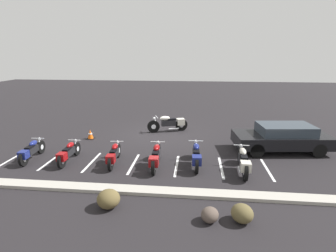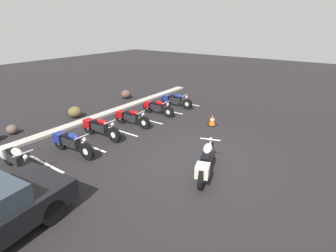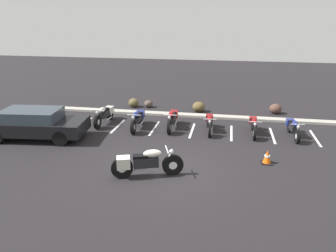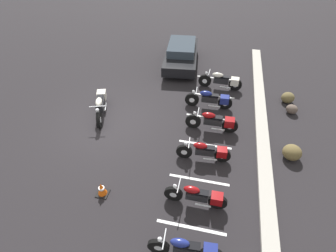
% 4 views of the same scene
% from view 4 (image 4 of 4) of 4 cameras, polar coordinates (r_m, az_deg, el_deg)
% --- Properties ---
extents(ground, '(60.00, 60.00, 0.00)m').
position_cam_4_polar(ground, '(11.90, -12.75, 0.93)').
color(ground, black).
extents(motorcycle_cream_featured, '(2.32, 1.04, 0.95)m').
position_cam_4_polar(motorcycle_cream_featured, '(12.19, -14.46, 4.66)').
color(motorcycle_cream_featured, black).
rests_on(motorcycle_cream_featured, ground).
extents(parked_bike_0, '(0.63, 2.23, 0.88)m').
position_cam_4_polar(parked_bike_0, '(13.89, 11.76, 9.64)').
color(parked_bike_0, black).
rests_on(parked_bike_0, ground).
extents(parked_bike_1, '(0.62, 2.20, 0.86)m').
position_cam_4_polar(parked_bike_1, '(12.36, 9.35, 5.79)').
color(parked_bike_1, black).
rests_on(parked_bike_1, ground).
extents(parked_bike_2, '(0.62, 2.20, 0.86)m').
position_cam_4_polar(parked_bike_2, '(11.06, 10.06, 0.99)').
color(parked_bike_2, black).
rests_on(parked_bike_2, ground).
extents(parked_bike_3, '(0.57, 2.02, 0.79)m').
position_cam_4_polar(parked_bike_3, '(9.76, 8.33, -5.49)').
color(parked_bike_3, black).
rests_on(parked_bike_3, ground).
extents(parked_bike_4, '(0.56, 1.99, 0.78)m').
position_cam_4_polar(parked_bike_4, '(8.48, 6.71, -14.91)').
color(parked_bike_4, black).
rests_on(parked_bike_4, ground).
extents(parked_bike_5, '(0.57, 2.02, 0.79)m').
position_cam_4_polar(parked_bike_5, '(7.62, 4.51, -25.13)').
color(parked_bike_5, black).
rests_on(parked_bike_5, ground).
extents(car_black, '(4.47, 2.25, 1.29)m').
position_cam_4_polar(car_black, '(15.93, 2.93, 15.41)').
color(car_black, black).
rests_on(car_black, ground).
extents(concrete_curb, '(18.00, 0.50, 0.12)m').
position_cam_4_polar(concrete_curb, '(11.14, 19.94, -3.59)').
color(concrete_curb, '#A8A399').
rests_on(concrete_curb, ground).
extents(landscape_rock_0, '(0.83, 0.85, 0.51)m').
position_cam_4_polar(landscape_rock_0, '(13.93, 24.63, 5.64)').
color(landscape_rock_0, brown).
rests_on(landscape_rock_0, ground).
extents(landscape_rock_1, '(0.67, 0.68, 0.42)m').
position_cam_4_polar(landscape_rock_1, '(13.26, 25.35, 3.33)').
color(landscape_rock_1, brown).
rests_on(landscape_rock_1, ground).
extents(landscape_rock_3, '(0.97, 0.97, 0.56)m').
position_cam_4_polar(landscape_rock_3, '(10.85, 25.40, -5.21)').
color(landscape_rock_3, brown).
rests_on(landscape_rock_3, ground).
extents(traffic_cone, '(0.40, 0.40, 0.52)m').
position_cam_4_polar(traffic_cone, '(9.06, -14.24, -13.16)').
color(traffic_cone, black).
rests_on(traffic_cone, ground).
extents(stall_line_0, '(0.10, 2.10, 0.00)m').
position_cam_4_polar(stall_line_0, '(15.02, 10.46, 10.24)').
color(stall_line_0, white).
rests_on(stall_line_0, ground).
extents(stall_line_1, '(0.10, 2.10, 0.00)m').
position_cam_4_polar(stall_line_1, '(13.47, 9.83, 6.53)').
color(stall_line_1, white).
rests_on(stall_line_1, ground).
extents(stall_line_2, '(0.10, 2.10, 0.00)m').
position_cam_4_polar(stall_line_2, '(11.99, 9.05, 1.88)').
color(stall_line_2, white).
rests_on(stall_line_2, ground).
extents(stall_line_3, '(0.10, 2.10, 0.00)m').
position_cam_4_polar(stall_line_3, '(10.62, 8.06, -4.02)').
color(stall_line_3, white).
rests_on(stall_line_3, ground).
extents(stall_line_4, '(0.10, 2.10, 0.00)m').
position_cam_4_polar(stall_line_4, '(9.39, 6.77, -11.57)').
color(stall_line_4, white).
rests_on(stall_line_4, ground).
extents(stall_line_5, '(0.10, 2.10, 0.00)m').
position_cam_4_polar(stall_line_5, '(8.38, 5.03, -21.13)').
color(stall_line_5, white).
rests_on(stall_line_5, ground).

